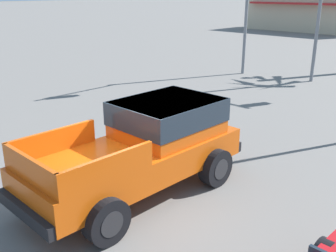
{
  "coord_description": "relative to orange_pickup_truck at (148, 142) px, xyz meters",
  "views": [
    {
      "loc": [
        6.06,
        -5.0,
        4.25
      ],
      "look_at": [
        0.15,
        1.03,
        1.33
      ],
      "focal_mm": 42.0,
      "sensor_mm": 36.0,
      "label": 1
    }
  ],
  "objects": [
    {
      "name": "storefront_building",
      "position": [
        -14.14,
        37.54,
        0.95
      ],
      "size": [
        12.83,
        6.36,
        4.1
      ],
      "color": "beige",
      "rests_on": "ground_plane"
    },
    {
      "name": "ground_plane",
      "position": [
        -0.15,
        -0.41,
        -1.1
      ],
      "size": [
        320.0,
        320.0,
        0.0
      ],
      "primitive_type": "plane",
      "color": "slate"
    },
    {
      "name": "orange_pickup_truck",
      "position": [
        0.0,
        0.0,
        0.0
      ],
      "size": [
        2.31,
        5.24,
        1.94
      ],
      "rotation": [
        0.0,
        0.0,
        0.0
      ],
      "color": "#CC4C0C",
      "rests_on": "ground_plane"
    }
  ]
}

